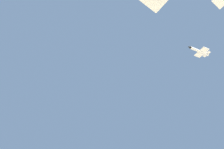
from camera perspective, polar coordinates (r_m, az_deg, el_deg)
chase_jet_lead at (r=144.28m, az=20.32°, el=5.30°), size 15.31×8.84×4.00m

